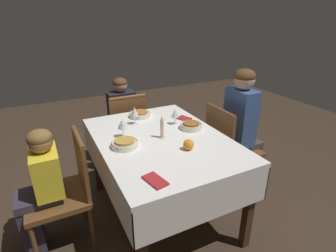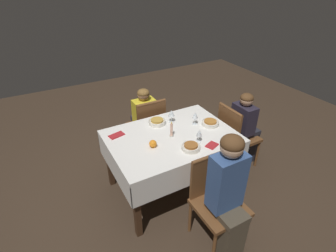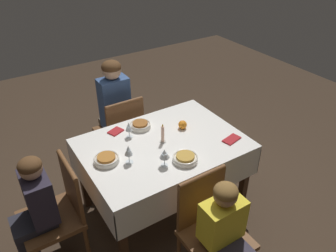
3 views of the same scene
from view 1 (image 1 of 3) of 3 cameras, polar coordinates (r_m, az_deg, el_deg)
name	(u,v)px [view 1 (image 1 of 3)]	position (r m, az deg, el deg)	size (l,w,h in m)	color
ground_plane	(162,213)	(2.54, -1.37, -18.33)	(8.00, 8.00, 0.00)	#3D2D21
dining_table	(161,148)	(2.15, -1.54, -4.87)	(1.37, 0.99, 0.77)	white
chair_south	(228,146)	(2.64, 13.03, -4.17)	(0.44, 0.44, 0.90)	brown
chair_east	(126,127)	(3.03, -9.21, -0.20)	(0.44, 0.44, 0.90)	brown
chair_north	(66,187)	(2.14, -21.23, -12.31)	(0.44, 0.44, 0.90)	brown
person_adult_denim	(243,124)	(2.65, 16.01, 0.47)	(0.30, 0.34, 1.24)	#4C4233
person_child_dark	(121,116)	(3.15, -10.25, 2.15)	(0.33, 0.30, 1.04)	#282833
person_child_yellow	(40,188)	(2.12, -26.11, -12.12)	(0.30, 0.33, 0.98)	#383342
bowl_south	(191,126)	(2.27, 5.05, 0.10)	(0.19, 0.19, 0.06)	silver
wine_glass_south	(175,114)	(2.33, 1.53, 2.72)	(0.06, 0.06, 0.15)	white
bowl_east	(140,114)	(2.54, -6.15, 2.58)	(0.20, 0.20, 0.06)	silver
wine_glass_east	(135,112)	(2.35, -7.27, 3.01)	(0.06, 0.06, 0.16)	white
bowl_north	(125,143)	(1.98, -9.38, -3.75)	(0.20, 0.20, 0.06)	silver
wine_glass_north	(122,124)	(2.11, -9.89, 0.36)	(0.08, 0.08, 0.15)	white
candle_centerpiece	(162,130)	(2.08, -1.30, -0.79)	(0.05, 0.05, 0.18)	beige
orange_fruit	(189,145)	(1.92, 4.49, -4.07)	(0.08, 0.08, 0.08)	orange
napkin_red_folded	(155,180)	(1.59, -2.81, -11.76)	(0.18, 0.12, 0.01)	#AD2328
napkin_spare_side	(184,118)	(2.48, 3.52, 1.67)	(0.15, 0.13, 0.01)	#AD2328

